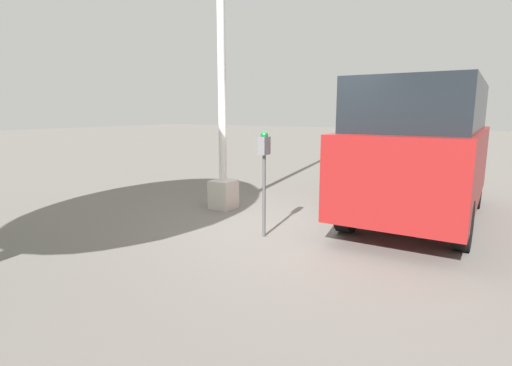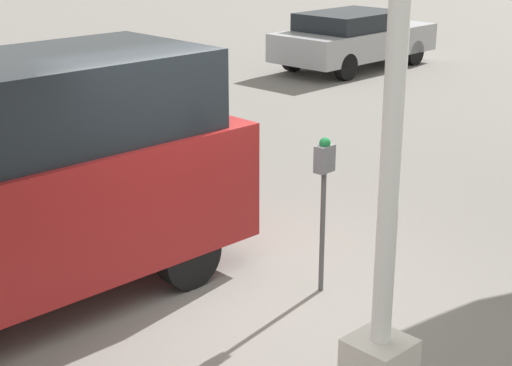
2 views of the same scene
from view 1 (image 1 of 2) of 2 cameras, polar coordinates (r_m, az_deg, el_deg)
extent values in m
plane|color=slate|center=(6.60, 7.30, -6.27)|extent=(80.00, 80.00, 0.00)
cylinder|color=#4C4C4C|center=(5.93, 1.15, -1.89)|extent=(0.05, 0.05, 1.24)
cube|color=slate|center=(5.82, 1.18, 5.36)|extent=(0.21, 0.12, 0.26)
sphere|color=#14662D|center=(5.80, 1.19, 6.85)|extent=(0.11, 0.11, 0.11)
cube|color=beige|center=(7.77, -4.68, -1.62)|extent=(0.44, 0.44, 0.55)
cylinder|color=silver|center=(7.80, -5.06, 23.01)|extent=(0.15, 0.15, 6.09)
cube|color=maroon|center=(7.46, 22.51, 2.41)|extent=(4.62, 1.85, 1.21)
cube|color=black|center=(7.29, 22.90, 10.08)|extent=(3.69, 1.70, 0.78)
cube|color=orange|center=(9.82, 20.98, 1.53)|extent=(0.08, 0.12, 0.20)
cylinder|color=black|center=(9.08, 18.66, 0.05)|extent=(0.69, 0.22, 0.69)
cylinder|color=black|center=(8.88, 28.83, -0.90)|extent=(0.69, 0.22, 0.69)
cylinder|color=black|center=(6.37, 12.91, -3.81)|extent=(0.69, 0.22, 0.69)
cylinder|color=black|center=(6.09, 27.50, -5.39)|extent=(0.69, 0.22, 0.69)
camera|label=2|loc=(12.93, -4.79, 17.59)|focal=55.00mm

